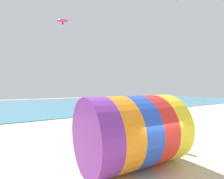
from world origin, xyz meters
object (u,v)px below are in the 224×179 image
object	(u,v)px
bystander_mid_beach	(184,117)
bystander_near_water	(126,111)
kite_handler	(177,138)
giant_inflatable_tube	(132,131)
kite_magenta_parafoil	(63,21)

from	to	relation	value
bystander_mid_beach	bystander_near_water	bearing A→B (deg)	114.32
kite_handler	bystander_mid_beach	xyz separation A→B (m)	(7.79, 5.12, -0.09)
giant_inflatable_tube	bystander_near_water	distance (m)	15.03
kite_handler	bystander_near_water	world-z (taller)	kite_handler
kite_handler	giant_inflatable_tube	bearing A→B (deg)	-176.64
kite_handler	bystander_near_water	size ratio (longest dim) A/B	1.02
kite_handler	bystander_near_water	xyz separation A→B (m)	(4.63, 12.11, -0.02)
giant_inflatable_tube	kite_magenta_parafoil	distance (m)	20.27
kite_handler	kite_magenta_parafoil	xyz separation A→B (m)	(-2.92, 16.49, 12.45)
giant_inflatable_tube	bystander_near_water	xyz separation A→B (m)	(8.51, 12.34, -1.04)
kite_handler	kite_magenta_parafoil	bearing A→B (deg)	100.05
bystander_near_water	bystander_mid_beach	distance (m)	7.67
kite_handler	kite_magenta_parafoil	size ratio (longest dim) A/B	1.04
giant_inflatable_tube	bystander_mid_beach	distance (m)	12.89
giant_inflatable_tube	bystander_mid_beach	size ratio (longest dim) A/B	3.54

